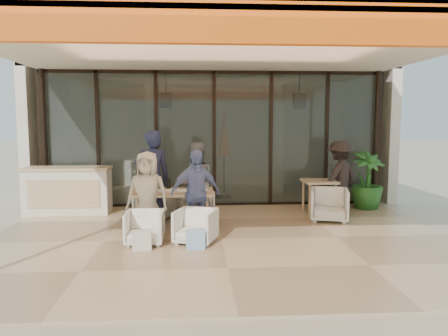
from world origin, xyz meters
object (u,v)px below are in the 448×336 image
Objects in this scene: diner_periwinkle at (195,193)px; diner_navy at (152,178)px; chair_near_right at (196,225)px; diner_grey at (195,183)px; standing_woman at (339,177)px; host_counter at (68,190)px; chair_far_left at (155,202)px; potted_palm at (367,181)px; side_table at (319,185)px; side_chair at (329,203)px; dining_table at (173,194)px; chair_near_left at (145,226)px; diner_cream at (147,194)px; chair_far_right at (196,202)px.

diner_navy is at bearing 114.65° from diner_periwinkle.
diner_grey is (0.00, 1.40, 0.49)m from chair_near_right.
diner_navy is at bearing -24.13° from standing_woman.
chair_far_left is (1.95, -0.58, -0.17)m from host_counter.
host_counter is 1.38× the size of potted_palm.
side_chair reaches higher than side_table.
side_table is 0.99× the size of side_chair.
dining_table is 1.11m from chair_near_left.
side_table is at bearing -154.04° from chair_far_left.
chair_far_left is at bearing -107.28° from diner_navy.
diner_grey is (0.84, -0.50, 0.45)m from chair_far_left.
diner_cream is 2.01× the size of side_chair.
host_counter is at bearing -31.51° from diner_grey.
dining_table is 1.08m from chair_far_left.
diner_navy is at bearing 133.02° from dining_table.
diner_grey is 0.90m from diner_periwinkle.
diner_periwinkle is 2.07× the size of side_table.
dining_table reaches higher than chair_far_right.
chair_near_right is at bearing -146.69° from potted_palm.
diner_cream reaches higher than host_counter.
chair_near_right is 0.86× the size of side_chair.
chair_near_right is 0.40× the size of standing_woman.
diner_periwinkle is at bearing -7.30° from standing_woman.
host_counter reaches higher than chair_near_left.
potted_palm reaches higher than chair_far_right.
diner_grey reaches higher than side_table.
dining_table is 1.99× the size of side_chair.
diner_cream is at bearing 72.72° from diner_navy.
diner_periwinkle reaches higher than potted_palm.
chair_far_left is 0.48× the size of diner_cream.
standing_woman is at bearing 76.18° from side_chair.
standing_woman is (3.19, 1.79, 0.03)m from diner_periwinkle.
host_counter is 3.43m from diner_periwinkle.
chair_far_left is at bearing 99.83° from diner_cream.
side_table is (3.13, 1.22, -0.05)m from dining_table.
potted_palm is at bearing 18.31° from side_table.
potted_palm is (4.78, 0.69, 0.31)m from chair_far_left.
diner_navy is at bearing -167.59° from side_table.
diner_cream is at bearing -45.48° from host_counter.
host_counter is at bearing 129.41° from chair_near_left.
chair_far_left is at bearing 102.59° from diner_periwinkle.
chair_near_right is 1.07m from diner_cream.
standing_woman reaches higher than side_chair.
dining_table reaches higher than chair_near_left.
diner_grey is at bearing -21.00° from standing_woman.
dining_table is at bearing 132.35° from chair_near_right.
diner_navy reaches higher than potted_palm.
chair_near_right is 0.35× the size of diner_navy.
diner_cream is at bearing 36.65° from diner_grey.
chair_far_right is at bearing 68.87° from diner_cream.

